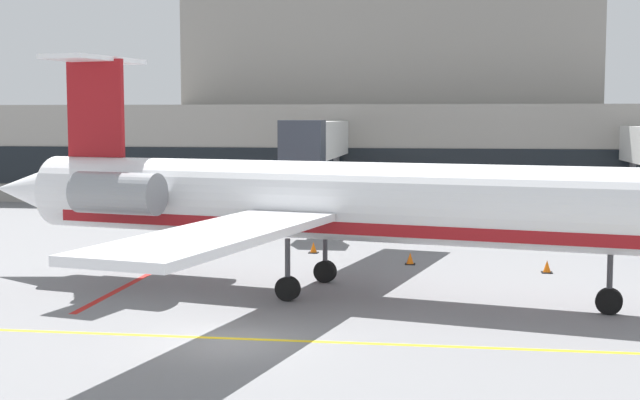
{
  "coord_description": "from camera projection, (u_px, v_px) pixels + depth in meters",
  "views": [
    {
      "loc": [
        6.34,
        -25.19,
        6.71
      ],
      "look_at": [
        0.68,
        13.65,
        3.0
      ],
      "focal_mm": 49.52,
      "sensor_mm": 36.0,
      "label": 1
    }
  ],
  "objects": [
    {
      "name": "ground",
      "position": [
        232.0,
        344.0,
        26.37
      ],
      "size": [
        120.0,
        120.0,
        0.11
      ],
      "color": "slate"
    },
    {
      "name": "regional_jet",
      "position": [
        325.0,
        201.0,
        33.44
      ],
      "size": [
        31.52,
        26.51,
        9.19
      ],
      "color": "white",
      "rests_on": "ground"
    },
    {
      "name": "baggage_tug",
      "position": [
        330.0,
        209.0,
        55.63
      ],
      "size": [
        2.93,
        3.42,
        2.05
      ],
      "color": "#E5B20C",
      "rests_on": "ground"
    },
    {
      "name": "safety_cone_bravo",
      "position": [
        547.0,
        267.0,
        38.01
      ],
      "size": [
        0.47,
        0.47,
        0.55
      ],
      "color": "orange",
      "rests_on": "ground"
    },
    {
      "name": "jet_bridge_east",
      "position": [
        320.0,
        142.0,
        56.11
      ],
      "size": [
        2.4,
        17.7,
        6.53
      ],
      "color": "silver",
      "rests_on": "ground"
    },
    {
      "name": "safety_cone_alpha",
      "position": [
        313.0,
        248.0,
        43.55
      ],
      "size": [
        0.47,
        0.47,
        0.55
      ],
      "color": "orange",
      "rests_on": "ground"
    },
    {
      "name": "safety_cone_charlie",
      "position": [
        410.0,
        259.0,
        40.17
      ],
      "size": [
        0.47,
        0.47,
        0.55
      ],
      "color": "orange",
      "rests_on": "ground"
    },
    {
      "name": "terminal_building",
      "position": [
        385.0,
        114.0,
        71.86
      ],
      "size": [
        77.64,
        13.46,
        19.67
      ],
      "color": "gray",
      "rests_on": "ground"
    }
  ]
}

